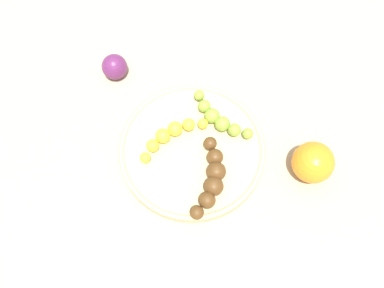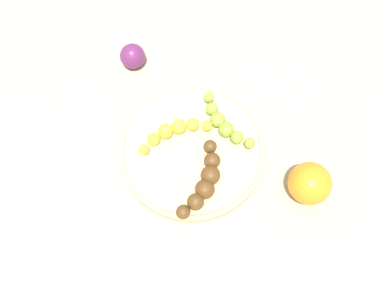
{
  "view_description": "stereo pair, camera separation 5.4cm",
  "coord_description": "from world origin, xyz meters",
  "px_view_note": "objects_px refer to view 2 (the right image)",
  "views": [
    {
      "loc": [
        0.06,
        -0.29,
        0.71
      ],
      "look_at": [
        0.0,
        0.0,
        0.04
      ],
      "focal_mm": 37.64,
      "sensor_mm": 36.0,
      "label": 1
    },
    {
      "loc": [
        0.11,
        -0.27,
        0.71
      ],
      "look_at": [
        0.0,
        0.0,
        0.04
      ],
      "focal_mm": 37.64,
      "sensor_mm": 36.0,
      "label": 2
    }
  ],
  "objects_px": {
    "banana_overripe": "(205,181)",
    "plum_purple": "(133,56)",
    "orange_fruit": "(310,183)",
    "banana_yellow": "(173,131)",
    "banana_green": "(224,123)",
    "fruit_bowl": "(192,149)"
  },
  "relations": [
    {
      "from": "banana_green",
      "to": "orange_fruit",
      "type": "bearing_deg",
      "value": 103.49
    },
    {
      "from": "fruit_bowl",
      "to": "orange_fruit",
      "type": "xyz_separation_m",
      "value": [
        0.22,
        0.01,
        0.03
      ]
    },
    {
      "from": "banana_yellow",
      "to": "orange_fruit",
      "type": "xyz_separation_m",
      "value": [
        0.26,
        -0.01,
        0.0
      ]
    },
    {
      "from": "banana_yellow",
      "to": "plum_purple",
      "type": "distance_m",
      "value": 0.19
    },
    {
      "from": "banana_green",
      "to": "plum_purple",
      "type": "height_order",
      "value": "plum_purple"
    },
    {
      "from": "fruit_bowl",
      "to": "banana_overripe",
      "type": "height_order",
      "value": "banana_overripe"
    },
    {
      "from": "fruit_bowl",
      "to": "plum_purple",
      "type": "bearing_deg",
      "value": 142.74
    },
    {
      "from": "fruit_bowl",
      "to": "banana_green",
      "type": "height_order",
      "value": "banana_green"
    },
    {
      "from": "fruit_bowl",
      "to": "orange_fruit",
      "type": "height_order",
      "value": "orange_fruit"
    },
    {
      "from": "orange_fruit",
      "to": "plum_purple",
      "type": "bearing_deg",
      "value": 161.4
    },
    {
      "from": "banana_overripe",
      "to": "banana_green",
      "type": "distance_m",
      "value": 0.12
    },
    {
      "from": "orange_fruit",
      "to": "banana_yellow",
      "type": "bearing_deg",
      "value": 178.41
    },
    {
      "from": "banana_green",
      "to": "banana_overripe",
      "type": "bearing_deg",
      "value": 34.77
    },
    {
      "from": "fruit_bowl",
      "to": "banana_yellow",
      "type": "xyz_separation_m",
      "value": [
        -0.04,
        0.01,
        0.02
      ]
    },
    {
      "from": "banana_overripe",
      "to": "banana_green",
      "type": "relative_size",
      "value": 1.26
    },
    {
      "from": "banana_overripe",
      "to": "plum_purple",
      "type": "xyz_separation_m",
      "value": [
        -0.23,
        0.2,
        -0.01
      ]
    },
    {
      "from": "banana_green",
      "to": "plum_purple",
      "type": "relative_size",
      "value": 2.38
    },
    {
      "from": "fruit_bowl",
      "to": "banana_yellow",
      "type": "height_order",
      "value": "banana_yellow"
    },
    {
      "from": "banana_yellow",
      "to": "banana_overripe",
      "type": "xyz_separation_m",
      "value": [
        0.09,
        -0.07,
        0.0
      ]
    },
    {
      "from": "banana_overripe",
      "to": "plum_purple",
      "type": "height_order",
      "value": "banana_overripe"
    },
    {
      "from": "banana_yellow",
      "to": "banana_green",
      "type": "xyz_separation_m",
      "value": [
        0.08,
        0.05,
        0.0
      ]
    },
    {
      "from": "fruit_bowl",
      "to": "banana_green",
      "type": "distance_m",
      "value": 0.08
    }
  ]
}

